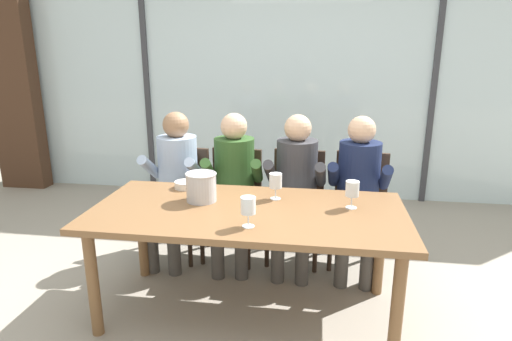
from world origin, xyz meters
TOP-DOWN VIEW (x-y plane):
  - ground at (0.00, 1.00)m, footprint 14.00×14.00m
  - window_glass_panel at (0.00, 2.45)m, footprint 7.14×0.03m
  - window_mullion_left at (-1.61, 2.43)m, footprint 0.06×0.06m
  - window_mullion_right at (1.61, 2.43)m, footprint 0.06×0.06m
  - hillside_vineyard at (0.00, 5.87)m, footprint 13.14×2.40m
  - curtain_heavy_drape at (-3.22, 2.27)m, footprint 0.56×0.20m
  - dining_table at (0.00, 0.00)m, footprint 1.94×0.92m
  - chair_near_curtain at (-0.71, 0.84)m, footprint 0.49×0.49m
  - chair_left_of_center at (-0.26, 0.86)m, footprint 0.47×0.47m
  - chair_center at (0.26, 0.90)m, footprint 0.47×0.47m
  - chair_right_of_center at (0.76, 0.89)m, footprint 0.49×0.49m
  - person_pale_blue_shirt at (-0.72, 0.73)m, footprint 0.47×0.62m
  - person_olive_shirt at (-0.24, 0.73)m, footprint 0.49×0.63m
  - person_charcoal_jacket at (0.25, 0.73)m, footprint 0.47×0.62m
  - person_navy_polo at (0.73, 0.73)m, footprint 0.48×0.63m
  - ice_bucket_primary at (-0.32, 0.11)m, footprint 0.20×0.20m
  - tasting_bowl at (-0.51, 0.34)m, footprint 0.15×0.15m
  - wine_glass_by_left_taster at (0.63, 0.12)m, footprint 0.08×0.08m
  - wine_glass_near_bucket at (0.15, 0.21)m, footprint 0.08×0.08m
  - wine_glass_center_pour at (0.05, -0.27)m, footprint 0.08×0.08m

SIDE VIEW (x-z plane):
  - ground at x=0.00m, z-range 0.00..0.00m
  - chair_near_curtain at x=-0.71m, z-range 0.07..0.95m
  - chair_left_of_center at x=-0.26m, z-range 0.07..0.95m
  - chair_center at x=0.26m, z-range 0.07..0.95m
  - chair_right_of_center at x=0.76m, z-range 0.07..0.95m
  - dining_table at x=0.00m, z-range 0.29..1.01m
  - person_pale_blue_shirt at x=-0.72m, z-range 0.09..1.29m
  - person_olive_shirt at x=-0.24m, z-range 0.09..1.29m
  - person_charcoal_jacket at x=0.25m, z-range 0.09..1.29m
  - person_navy_polo at x=0.73m, z-range 0.09..1.29m
  - tasting_bowl at x=-0.51m, z-range 0.72..0.77m
  - ice_bucket_primary at x=-0.32m, z-range 0.73..0.92m
  - wine_glass_by_left_taster at x=0.63m, z-range 0.76..0.93m
  - wine_glass_near_bucket at x=0.15m, z-range 0.76..0.93m
  - wine_glass_center_pour at x=0.05m, z-range 0.76..0.93m
  - hillside_vineyard at x=0.00m, z-range 0.00..1.91m
  - window_glass_panel at x=0.00m, z-range 0.00..2.60m
  - window_mullion_left at x=-1.61m, z-range 0.00..2.60m
  - window_mullion_right at x=1.61m, z-range 0.00..2.60m
  - curtain_heavy_drape at x=-3.22m, z-range 0.00..2.60m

